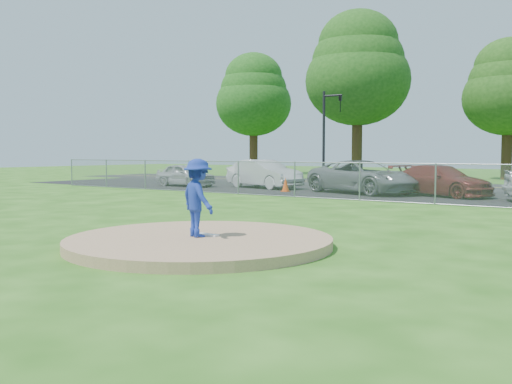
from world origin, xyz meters
TOP-DOWN VIEW (x-y plane):
  - ground at (0.00, 10.00)m, footprint 120.00×120.00m
  - pitchers_mound at (0.00, 0.00)m, footprint 5.40×5.40m
  - pitching_rubber at (0.00, 0.20)m, footprint 0.60×0.15m
  - chain_link_fence at (0.00, 12.00)m, footprint 40.00×0.06m
  - parking_lot at (0.00, 16.50)m, footprint 50.00×8.00m
  - street at (0.00, 24.00)m, footprint 60.00×7.00m
  - tree_far_left at (-22.00, 33.00)m, footprint 6.72×6.72m
  - tree_left at (-11.00, 31.00)m, footprint 7.84×7.84m
  - tree_center at (-1.00, 34.00)m, footprint 6.16×6.16m
  - traffic_signal_left at (-8.76, 22.00)m, footprint 1.28×0.20m
  - pitcher at (-0.03, -0.01)m, footprint 1.17×0.93m
  - traffic_cone at (-7.14, 14.69)m, footprint 0.36×0.36m
  - parked_car_silver at (-14.06, 15.14)m, footprint 3.89×1.89m
  - parked_car_white at (-9.55, 16.36)m, footprint 4.85×2.69m
  - parked_car_gray at (-3.57, 15.76)m, footprint 6.07×4.25m
  - parked_car_darkred at (-0.07, 16.13)m, footprint 5.04×3.40m

SIDE VIEW (x-z plane):
  - ground at x=0.00m, z-range 0.00..0.00m
  - street at x=0.00m, z-range 0.00..0.01m
  - parking_lot at x=0.00m, z-range 0.00..0.01m
  - pitchers_mound at x=0.00m, z-range 0.00..0.20m
  - pitching_rubber at x=0.00m, z-range 0.20..0.24m
  - traffic_cone at x=-7.14m, z-range 0.01..0.71m
  - parked_car_silver at x=-14.06m, z-range 0.01..1.29m
  - parked_car_darkred at x=-0.07m, z-range 0.01..1.37m
  - chain_link_fence at x=0.00m, z-range 0.00..1.50m
  - parked_car_white at x=-9.55m, z-range 0.01..1.52m
  - parked_car_gray at x=-3.57m, z-range 0.01..1.55m
  - pitcher at x=-0.03m, z-range 0.20..1.79m
  - traffic_signal_left at x=-8.76m, z-range 0.56..6.16m
  - tree_center at x=-1.00m, z-range 1.55..11.39m
  - tree_far_left at x=-22.00m, z-range 1.69..12.43m
  - tree_left at x=-11.00m, z-range 1.98..14.51m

